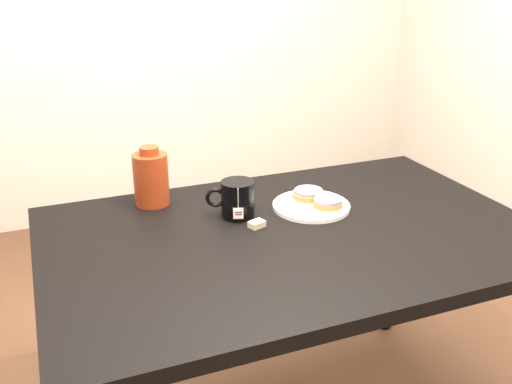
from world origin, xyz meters
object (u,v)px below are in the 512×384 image
at_px(mug, 237,199).
at_px(bagel_package, 151,178).
at_px(table, 292,256).
at_px(bagel_front, 328,202).
at_px(plate, 311,205).
at_px(bagel_back, 308,194).
at_px(teabag_pouch, 257,224).

xyz_separation_m(mug, bagel_package, (-0.22, 0.19, 0.03)).
bearing_deg(table, bagel_package, 133.62).
bearing_deg(bagel_front, table, -150.85).
xyz_separation_m(table, mug, (-0.11, 0.15, 0.14)).
bearing_deg(bagel_package, bagel_front, -27.34).
bearing_deg(bagel_front, mug, 167.02).
distance_m(mug, bagel_package, 0.29).
xyz_separation_m(table, plate, (0.12, 0.12, 0.09)).
relative_size(plate, bagel_front, 1.90).
relative_size(plate, bagel_back, 1.68).
relative_size(bagel_back, bagel_package, 0.76).
height_order(bagel_front, mug, mug).
relative_size(bagel_back, bagel_front, 1.13).
height_order(table, mug, mug).
bearing_deg(mug, table, -35.15).
height_order(table, teabag_pouch, teabag_pouch).
bearing_deg(mug, bagel_back, 23.87).
bearing_deg(bagel_front, teabag_pouch, -173.13).
relative_size(table, teabag_pouch, 31.11).
distance_m(plate, bagel_package, 0.51).
height_order(mug, bagel_package, bagel_package).
bearing_deg(teabag_pouch, mug, 105.93).
relative_size(plate, bagel_package, 1.28).
relative_size(bagel_back, teabag_pouch, 3.19).
height_order(plate, mug, mug).
relative_size(bagel_back, mug, 0.91).
distance_m(bagel_back, bagel_package, 0.50).
relative_size(table, bagel_package, 7.45).
xyz_separation_m(bagel_back, teabag_pouch, (-0.22, -0.12, -0.02)).
distance_m(mug, teabag_pouch, 0.11).
xyz_separation_m(plate, teabag_pouch, (-0.21, -0.06, 0.00)).
bearing_deg(plate, teabag_pouch, -163.03).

